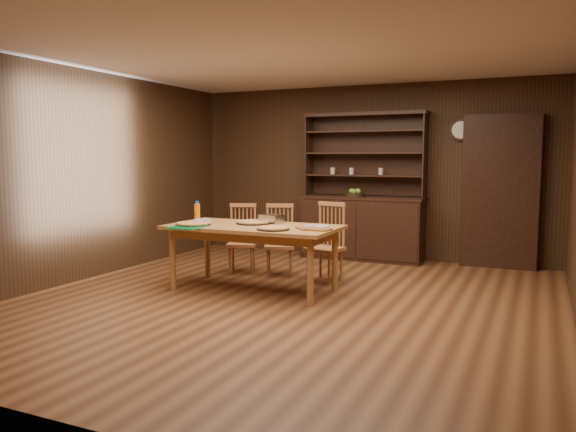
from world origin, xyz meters
The scene contains 20 objects.
floor centered at (0.00, 0.00, 0.00)m, with size 6.00×6.00×0.00m, color brown.
room_shell centered at (0.00, 0.00, 1.58)m, with size 6.00×6.00×6.00m.
china_hutch centered at (0.00, 2.75, 0.60)m, with size 1.84×0.52×2.17m.
doorway centered at (1.90, 2.90, 1.05)m, with size 1.00×0.18×2.10m, color #321A10.
wall_clock centered at (1.35, 2.96, 1.90)m, with size 0.30×0.05×0.30m.
dining_table centered at (-0.55, 0.31, 0.67)m, with size 1.94×0.97×0.75m.
chair_left centered at (-1.17, 1.19, 0.48)m, with size 0.47×0.46×0.91m.
chair_center centered at (-0.65, 1.23, 0.48)m, with size 0.49×0.48×0.92m.
chair_right centered at (0.05, 1.13, 0.51)m, with size 0.46×0.45×0.97m.
pizza_left centered at (-1.18, 0.05, 0.77)m, with size 0.40×0.40×0.04m.
pizza_right centered at (-0.17, 0.05, 0.77)m, with size 0.35×0.35×0.04m.
pizza_center centered at (-0.62, 0.46, 0.77)m, with size 0.41×0.41×0.04m.
cooling_rack centered at (-1.12, -0.16, 0.76)m, with size 0.33×0.33×0.02m, color #0C9E50, non-canonical shape.
plate_left centered at (-1.34, 0.50, 0.76)m, with size 0.24×0.24×0.02m.
plate_right centered at (0.17, 0.47, 0.76)m, with size 0.29×0.29×0.02m.
foil_dish centered at (-0.45, 0.59, 0.80)m, with size 0.25×0.18×0.10m, color silver.
juice_bottle centered at (-1.51, 0.64, 0.85)m, with size 0.07×0.07×0.22m.
pot_holder_a centered at (0.30, 0.23, 0.76)m, with size 0.22×0.22×0.02m, color red.
pot_holder_b centered at (0.15, 0.26, 0.76)m, with size 0.21×0.21×0.02m, color red.
fruit_bowl centered at (-0.10, 2.69, 0.98)m, with size 0.29×0.29×0.12m.
Camera 1 is at (2.42, -5.27, 1.52)m, focal length 35.00 mm.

